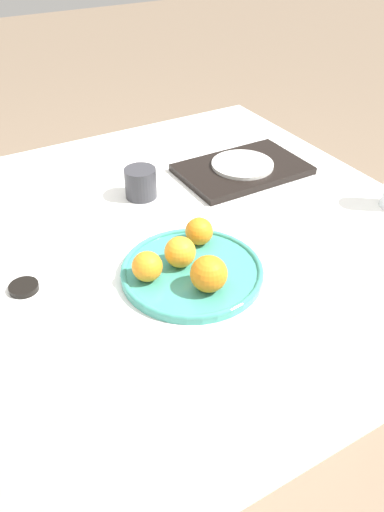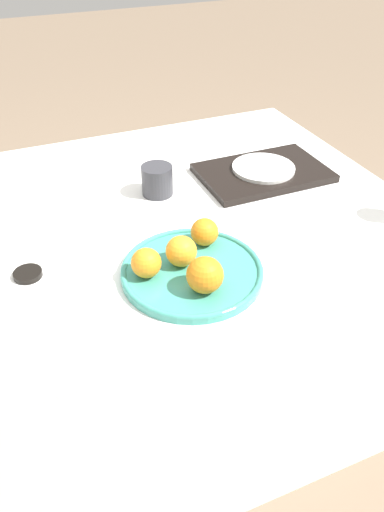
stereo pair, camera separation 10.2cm
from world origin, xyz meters
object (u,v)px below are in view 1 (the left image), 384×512
at_px(orange_3, 147,266).
at_px(serving_tray, 242,169).
at_px(orange_2, 199,231).
at_px(cup_1, 141,183).
at_px(orange_1, 209,274).
at_px(side_plate, 243,164).
at_px(orange_0, 180,252).
at_px(soy_dish, 24,287).
at_px(fruit_platter, 192,271).

distance_m(orange_3, serving_tray, 0.54).
bearing_deg(orange_2, cup_1, 92.78).
xyz_separation_m(orange_1, side_plate, (0.35, 0.39, -0.03)).
height_order(orange_0, soy_dish, orange_0).
distance_m(orange_0, serving_tray, 0.47).
xyz_separation_m(orange_3, soy_dish, (-0.23, 0.11, -0.04)).
height_order(orange_2, cup_1, cup_1).
bearing_deg(soy_dish, orange_3, -25.78).
xyz_separation_m(orange_2, side_plate, (0.29, 0.25, -0.02)).
height_order(orange_2, side_plate, orange_2).
xyz_separation_m(fruit_platter, soy_dish, (-0.32, 0.13, -0.00)).
relative_size(orange_2, serving_tray, 0.18).
relative_size(side_plate, cup_1, 2.12).
distance_m(orange_0, soy_dish, 0.32).
xyz_separation_m(orange_2, orange_3, (-0.15, -0.06, 0.00)).
xyz_separation_m(orange_0, orange_2, (0.07, 0.05, -0.00)).
relative_size(orange_0, serving_tray, 0.19).
relative_size(fruit_platter, soy_dish, 5.01).
bearing_deg(orange_1, side_plate, 48.10).
bearing_deg(orange_3, orange_0, 5.43).
distance_m(serving_tray, cup_1, 0.31).
xyz_separation_m(fruit_platter, orange_3, (-0.09, 0.02, 0.03)).
distance_m(orange_0, orange_2, 0.09).
height_order(orange_1, orange_2, orange_1).
relative_size(orange_3, serving_tray, 0.18).
relative_size(side_plate, soy_dish, 2.92).
relative_size(orange_3, side_plate, 0.36).
height_order(orange_1, serving_tray, orange_1).
bearing_deg(orange_2, orange_0, -147.02).
bearing_deg(orange_1, orange_2, 66.23).
height_order(orange_3, soy_dish, orange_3).
xyz_separation_m(orange_1, orange_2, (0.06, 0.14, -0.01)).
relative_size(orange_3, soy_dish, 1.04).
height_order(fruit_platter, orange_3, orange_3).
height_order(orange_3, serving_tray, orange_3).
height_order(orange_0, orange_1, orange_1).
bearing_deg(orange_0, orange_2, 32.98).
distance_m(orange_3, cup_1, 0.36).
distance_m(orange_3, side_plate, 0.54).
bearing_deg(fruit_platter, soy_dish, 157.88).
height_order(orange_2, orange_3, same).
distance_m(orange_2, cup_1, 0.27).
bearing_deg(soy_dish, side_plate, 16.44).
relative_size(orange_0, orange_2, 1.07).
bearing_deg(orange_2, side_plate, 40.80).
relative_size(orange_2, cup_1, 0.75).
bearing_deg(side_plate, fruit_platter, -137.17).
distance_m(orange_2, side_plate, 0.38).
xyz_separation_m(fruit_platter, orange_0, (-0.01, 0.03, 0.04)).
height_order(fruit_platter, serving_tray, same).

